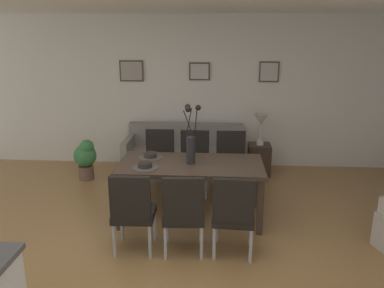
{
  "coord_description": "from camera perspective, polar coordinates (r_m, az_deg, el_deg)",
  "views": [
    {
      "loc": [
        0.56,
        -3.67,
        2.35
      ],
      "look_at": [
        0.24,
        1.09,
        0.98
      ],
      "focal_mm": 37.5,
      "sensor_mm": 36.0,
      "label": 1
    }
  ],
  "objects": [
    {
      "name": "ground_plane",
      "position": [
        4.4,
        -4.22,
        -16.35
      ],
      "size": [
        9.0,
        9.0,
        0.0
      ],
      "primitive_type": "plane",
      "color": "olive"
    },
    {
      "name": "back_wall_panel",
      "position": [
        7.02,
        -0.77,
        7.44
      ],
      "size": [
        9.0,
        0.1,
        2.6
      ],
      "primitive_type": "cube",
      "color": "silver",
      "rests_on": "ground"
    },
    {
      "name": "dining_table",
      "position": [
        5.03,
        -0.16,
        -3.6
      ],
      "size": [
        1.8,
        0.89,
        0.74
      ],
      "color": "#3D2D23",
      "rests_on": "ground"
    },
    {
      "name": "dining_chair_near_left",
      "position": [
        4.36,
        -8.43,
        -9.12
      ],
      "size": [
        0.45,
        0.45,
        0.92
      ],
      "color": "black",
      "rests_on": "ground"
    },
    {
      "name": "dining_chair_near_right",
      "position": [
        5.95,
        -4.66,
        -2.04
      ],
      "size": [
        0.45,
        0.45,
        0.92
      ],
      "color": "black",
      "rests_on": "ground"
    },
    {
      "name": "dining_chair_far_left",
      "position": [
        4.28,
        -1.22,
        -9.43
      ],
      "size": [
        0.47,
        0.47,
        0.92
      ],
      "color": "black",
      "rests_on": "ground"
    },
    {
      "name": "dining_chair_far_right",
      "position": [
        5.87,
        0.34,
        -2.22
      ],
      "size": [
        0.45,
        0.45,
        0.92
      ],
      "color": "black",
      "rests_on": "ground"
    },
    {
      "name": "dining_chair_mid_left",
      "position": [
        4.27,
        5.94,
        -9.6
      ],
      "size": [
        0.47,
        0.47,
        0.92
      ],
      "color": "black",
      "rests_on": "ground"
    },
    {
      "name": "dining_chair_mid_right",
      "position": [
        5.87,
        5.57,
        -2.32
      ],
      "size": [
        0.46,
        0.46,
        0.92
      ],
      "color": "black",
      "rests_on": "ground"
    },
    {
      "name": "centerpiece_vase",
      "position": [
        4.92,
        -0.15,
        0.37
      ],
      "size": [
        0.21,
        0.23,
        0.73
      ],
      "color": "#232326",
      "rests_on": "dining_table"
    },
    {
      "name": "placemat_near_left",
      "position": [
        4.88,
        -6.67,
        -3.32
      ],
      "size": [
        0.32,
        0.32,
        0.01
      ],
      "primitive_type": "cylinder",
      "color": "#4C4742",
      "rests_on": "dining_table"
    },
    {
      "name": "bowl_near_left",
      "position": [
        4.87,
        -6.68,
        -2.91
      ],
      "size": [
        0.17,
        0.17,
        0.07
      ],
      "color": "#2D2826",
      "rests_on": "dining_table"
    },
    {
      "name": "placemat_near_right",
      "position": [
        5.25,
        -5.9,
        -1.88
      ],
      "size": [
        0.32,
        0.32,
        0.01
      ],
      "primitive_type": "cylinder",
      "color": "#4C4742",
      "rests_on": "dining_table"
    },
    {
      "name": "bowl_near_right",
      "position": [
        5.24,
        -5.91,
        -1.49
      ],
      "size": [
        0.17,
        0.17,
        0.07
      ],
      "color": "#2D2826",
      "rests_on": "dining_table"
    },
    {
      "name": "sofa",
      "position": [
        6.72,
        -1.08,
        -1.91
      ],
      "size": [
        1.94,
        0.84,
        0.8
      ],
      "color": "gray",
      "rests_on": "ground"
    },
    {
      "name": "side_table",
      "position": [
        6.76,
        9.52,
        -2.2
      ],
      "size": [
        0.36,
        0.36,
        0.52
      ],
      "primitive_type": "cube",
      "color": "#33261E",
      "rests_on": "ground"
    },
    {
      "name": "table_lamp",
      "position": [
        6.59,
        9.77,
        3.03
      ],
      "size": [
        0.22,
        0.22,
        0.51
      ],
      "color": "beige",
      "rests_on": "side_table"
    },
    {
      "name": "framed_picture_left",
      "position": [
        7.05,
        -8.6,
        10.24
      ],
      "size": [
        0.41,
        0.03,
        0.36
      ],
      "color": "#473828"
    },
    {
      "name": "framed_picture_center",
      "position": [
        6.89,
        1.08,
        10.29
      ],
      "size": [
        0.35,
        0.03,
        0.3
      ],
      "color": "#473828"
    },
    {
      "name": "framed_picture_right",
      "position": [
        6.94,
        10.91,
        10.04
      ],
      "size": [
        0.33,
        0.03,
        0.34
      ],
      "color": "#473828"
    },
    {
      "name": "potted_plant",
      "position": [
        6.65,
        -14.89,
        -1.84
      ],
      "size": [
        0.36,
        0.36,
        0.67
      ],
      "color": "brown",
      "rests_on": "ground"
    }
  ]
}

